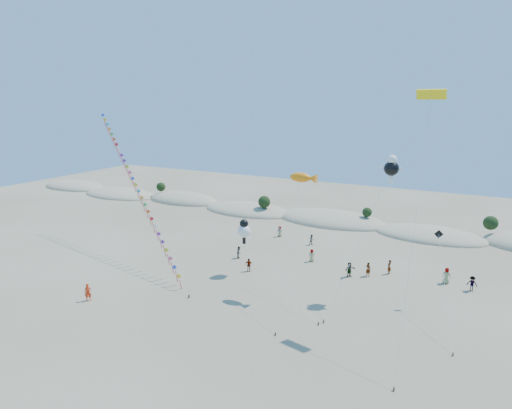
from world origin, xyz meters
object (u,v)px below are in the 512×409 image
object	(u,v)px
fish_kite	(303,178)
parafoil_kite	(431,98)
kite_train	(135,183)
flyer_foreground	(88,292)

from	to	relation	value
fish_kite	parafoil_kite	size ratio (longest dim) A/B	0.61
kite_train	fish_kite	distance (m)	24.39
kite_train	flyer_foreground	distance (m)	17.22
parafoil_kite	flyer_foreground	distance (m)	37.67
kite_train	parafoil_kite	xyz separation A→B (m)	(35.77, -1.86, 10.77)
parafoil_kite	flyer_foreground	world-z (taller)	parafoil_kite
kite_train	parafoil_kite	world-z (taller)	parafoil_kite
kite_train	fish_kite	bearing A→B (deg)	-3.07
flyer_foreground	kite_train	bearing A→B (deg)	70.81
kite_train	fish_kite	world-z (taller)	kite_train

